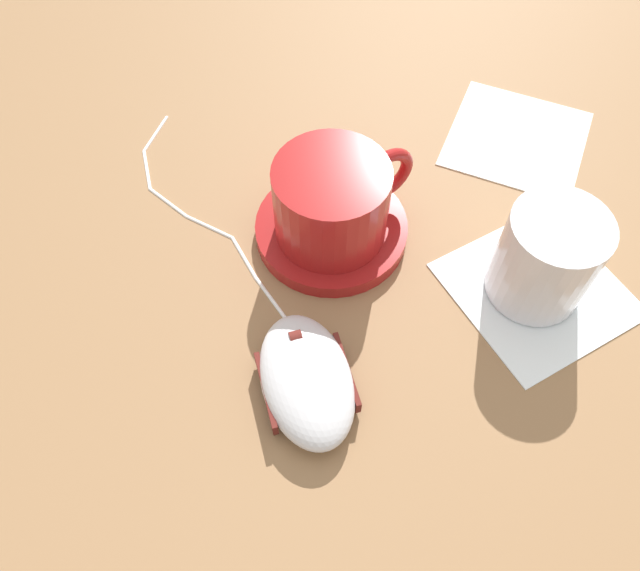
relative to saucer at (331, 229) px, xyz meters
The scene contains 8 objects.
ground_plane 0.10m from the saucer, 147.54° to the left, with size 3.00×3.00×0.00m, color olive.
saucer is the anchor object (origin of this frame).
coffee_cup 0.04m from the saucer, 90.91° to the left, with size 0.12×0.09×0.07m.
computer_mouse 0.14m from the saucer, 68.44° to the left, with size 0.07×0.11×0.03m.
mouse_cable 0.12m from the saucer, 25.36° to the right, with size 0.10×0.25×0.00m.
napkin_under_glass 0.17m from the saucer, 147.44° to the left, with size 0.13×0.13×0.00m, color white.
drinking_glass 0.17m from the saucer, 147.48° to the left, with size 0.07×0.07×0.08m, color silver.
napkin_spare 0.21m from the saucer, 161.41° to the right, with size 0.12×0.12×0.00m, color silver.
Camera 1 is at (0.17, 0.26, 0.43)m, focal length 35.00 mm.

